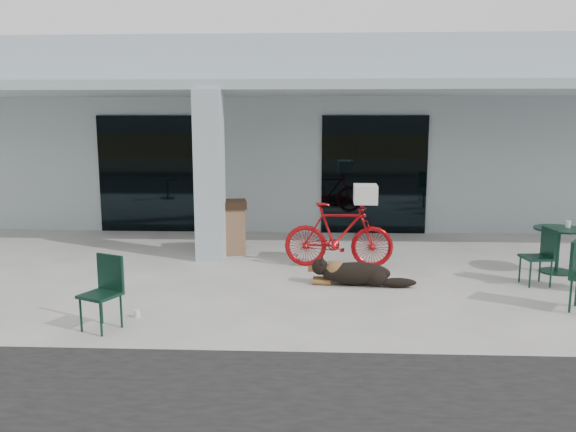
{
  "coord_description": "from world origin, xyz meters",
  "views": [
    {
      "loc": [
        0.41,
        -7.92,
        2.54
      ],
      "look_at": [
        -0.01,
        1.29,
        1.0
      ],
      "focal_mm": 35.0,
      "sensor_mm": 36.0,
      "label": 1
    }
  ],
  "objects_px": {
    "cafe_table_far": "(558,250)",
    "cafe_chair_far_b": "(536,257)",
    "cafe_chair_near": "(100,294)",
    "bicycle": "(339,235)",
    "dog": "(356,272)",
    "trash_receptacle": "(231,227)"
  },
  "relations": [
    {
      "from": "cafe_chair_far_b",
      "to": "trash_receptacle",
      "type": "distance_m",
      "value": 5.48
    },
    {
      "from": "dog",
      "to": "cafe_chair_near",
      "type": "height_order",
      "value": "cafe_chair_near"
    },
    {
      "from": "bicycle",
      "to": "trash_receptacle",
      "type": "bearing_deg",
      "value": 67.05
    },
    {
      "from": "bicycle",
      "to": "cafe_table_far",
      "type": "xyz_separation_m",
      "value": [
        3.72,
        -0.22,
        -0.19
      ]
    },
    {
      "from": "cafe_chair_near",
      "to": "trash_receptacle",
      "type": "bearing_deg",
      "value": 101.47
    },
    {
      "from": "cafe_chair_near",
      "to": "trash_receptacle",
      "type": "relative_size",
      "value": 0.88
    },
    {
      "from": "dog",
      "to": "trash_receptacle",
      "type": "xyz_separation_m",
      "value": [
        -2.3,
        2.09,
        0.31
      ]
    },
    {
      "from": "cafe_chair_far_b",
      "to": "trash_receptacle",
      "type": "bearing_deg",
      "value": -117.7
    },
    {
      "from": "bicycle",
      "to": "dog",
      "type": "distance_m",
      "value": 1.2
    },
    {
      "from": "cafe_chair_near",
      "to": "trash_receptacle",
      "type": "distance_m",
      "value": 4.3
    },
    {
      "from": "cafe_chair_near",
      "to": "cafe_table_far",
      "type": "xyz_separation_m",
      "value": [
        6.78,
        3.0,
        -0.07
      ]
    },
    {
      "from": "cafe_chair_near",
      "to": "cafe_table_far",
      "type": "bearing_deg",
      "value": 48.75
    },
    {
      "from": "trash_receptacle",
      "to": "bicycle",
      "type": "bearing_deg",
      "value": -25.04
    },
    {
      "from": "bicycle",
      "to": "dog",
      "type": "height_order",
      "value": "bicycle"
    },
    {
      "from": "cafe_table_far",
      "to": "trash_receptacle",
      "type": "height_order",
      "value": "trash_receptacle"
    },
    {
      "from": "cafe_chair_near",
      "to": "cafe_table_far",
      "type": "relative_size",
      "value": 1.11
    },
    {
      "from": "dog",
      "to": "cafe_chair_far_b",
      "type": "distance_m",
      "value": 2.84
    },
    {
      "from": "trash_receptacle",
      "to": "cafe_table_far",
      "type": "bearing_deg",
      "value": -11.59
    },
    {
      "from": "cafe_chair_far_b",
      "to": "cafe_table_far",
      "type": "bearing_deg",
      "value": 132.31
    },
    {
      "from": "cafe_table_far",
      "to": "trash_receptacle",
      "type": "xyz_separation_m",
      "value": [
        -5.78,
        1.19,
        0.13
      ]
    },
    {
      "from": "cafe_table_far",
      "to": "cafe_chair_far_b",
      "type": "height_order",
      "value": "cafe_chair_far_b"
    },
    {
      "from": "cafe_chair_near",
      "to": "cafe_table_far",
      "type": "distance_m",
      "value": 7.42
    }
  ]
}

